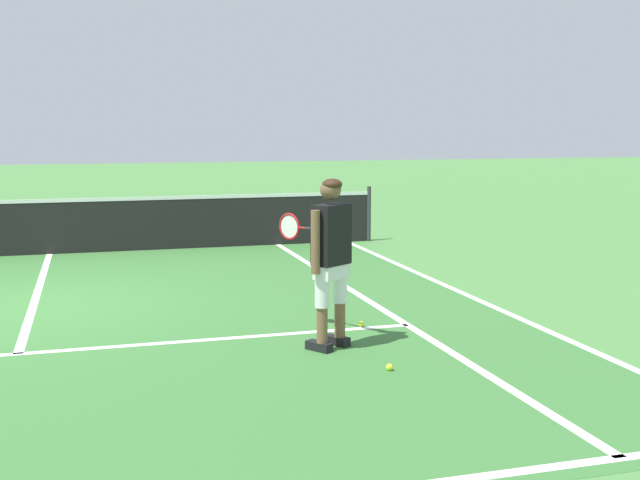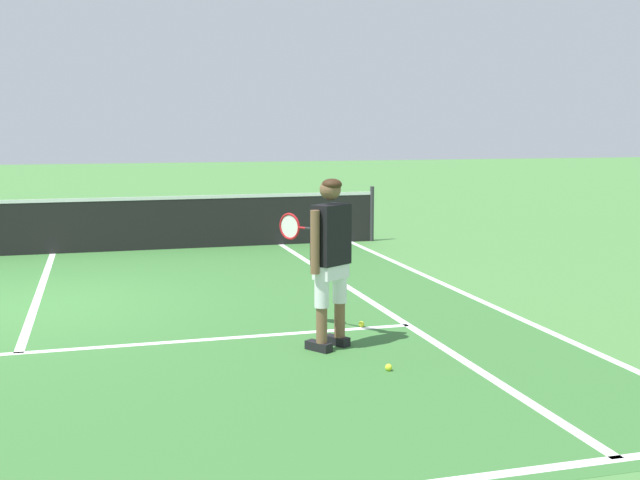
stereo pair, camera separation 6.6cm
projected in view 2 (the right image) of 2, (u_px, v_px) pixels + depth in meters
name	position (u px, v px, depth m)	size (l,w,h in m)	color
ground_plane	(35.00, 306.00, 9.86)	(80.00, 80.00, 0.00)	#477F3D
court_inner_surface	(29.00, 322.00, 9.03)	(10.98, 10.55, 0.00)	#387033
line_service	(19.00, 353.00, 7.77)	(8.23, 0.10, 0.01)	white
line_centre_service	(40.00, 289.00, 10.82)	(0.10, 6.40, 0.01)	white
line_singles_right	(369.00, 300.00, 10.13)	(0.10, 10.15, 0.01)	white
line_doubles_right	(467.00, 294.00, 10.50)	(0.10, 10.15, 0.01)	white
tennis_net	(51.00, 226.00, 13.80)	(11.96, 0.08, 1.07)	#333338
tennis_player	(329.00, 251.00, 7.83)	(0.58, 1.22, 1.71)	black
tennis_ball_near_feet	(389.00, 367.00, 7.21)	(0.07, 0.07, 0.07)	#CCE02D
tennis_ball_by_baseline	(361.00, 324.00, 8.79)	(0.07, 0.07, 0.07)	#CCE02D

